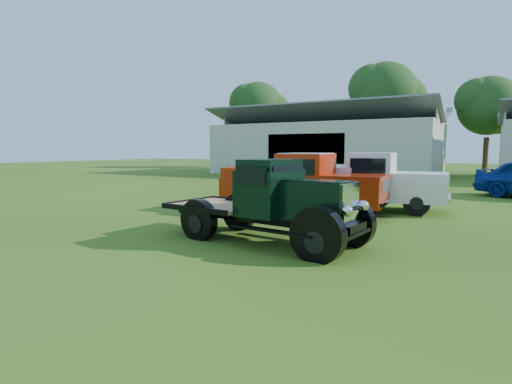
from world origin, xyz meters
The scene contains 9 objects.
ground centered at (0.00, 0.00, 0.00)m, with size 120.00×120.00×0.00m, color #31490F.
shed_left centered at (-7.00, 26.00, 2.80)m, with size 18.80×10.20×5.60m, color #B1B2A9, non-canonical shape.
fence_rail centered at (-8.00, 20.00, 0.60)m, with size 14.20×0.16×1.20m, color white, non-canonical shape.
tree_a centered at (-18.00, 33.00, 5.25)m, with size 6.30×6.30×10.50m, color #164610, non-canonical shape.
tree_b centered at (-4.00, 34.00, 5.75)m, with size 6.90×6.90×11.50m, color #164610, non-canonical shape.
tree_c centered at (5.00, 33.00, 4.50)m, with size 5.40×5.40×9.00m, color #164610, non-canonical shape.
vintage_flatbed centered at (0.88, 0.51, 0.95)m, with size 4.79×1.90×1.90m, color black, non-canonical shape.
red_pickup centered at (-0.10, 4.82, 1.01)m, with size 5.53×2.12×2.02m, color #AE2508, non-canonical shape.
white_pickup centered at (1.58, 6.79, 0.98)m, with size 5.33×2.07×1.96m, color silver, non-canonical shape.
Camera 1 is at (5.20, -7.42, 2.12)m, focal length 28.00 mm.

